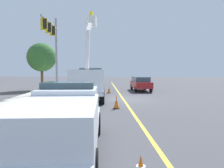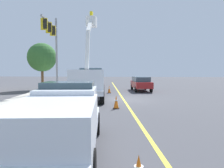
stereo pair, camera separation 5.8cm
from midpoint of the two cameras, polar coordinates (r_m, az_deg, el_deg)
The scene contains 10 objects.
ground at distance 17.67m, azimuth 3.25°, elevation -4.24°, with size 120.00×120.00×0.00m, color #47474C.
sidewalk_far_side at distance 18.61m, azimuth -21.36°, elevation -3.91°, with size 60.00×3.60×0.12m, color #B2ADA3.
lane_centre_stripe at distance 17.67m, azimuth 3.25°, elevation -4.23°, with size 50.00×0.16×0.01m, color yellow.
utility_bucket_truck at distance 18.05m, azimuth -6.16°, elevation 1.11°, with size 8.44×3.46×7.76m.
service_pickup_truck at distance 6.30m, azimuth -13.68°, elevation -8.77°, with size 5.81×2.75×2.06m.
passing_minivan at distance 24.98m, azimuth 8.03°, elevation 0.34°, with size 4.99×2.46×1.69m.
traffic_cone_mid_front at distance 13.39m, azimuth 1.29°, elevation -4.97°, with size 0.40×0.40×0.87m.
traffic_cone_mid_rear at distance 22.38m, azimuth -0.70°, elevation -1.44°, with size 0.40×0.40×0.86m.
traffic_signal_mast at distance 21.93m, azimuth -15.90°, elevation 11.48°, with size 5.39×0.94×8.03m.
street_tree_right at distance 27.95m, azimuth -18.66°, elevation 6.94°, with size 3.62×3.62×5.92m.
Camera 2 is at (-17.49, -0.43, 2.48)m, focal length 33.21 mm.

